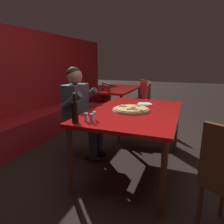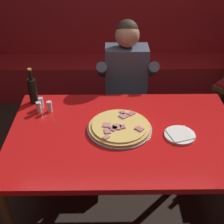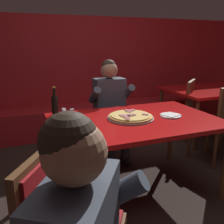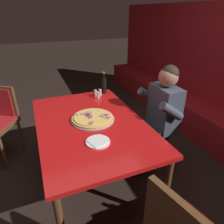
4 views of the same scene
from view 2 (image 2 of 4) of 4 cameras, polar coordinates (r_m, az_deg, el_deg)
The scene contains 11 objects.
ground_plane at distance 2.68m, azimuth 1.89°, elevation -16.84°, with size 24.00×24.00×0.00m, color black.
booth_wall_panel at distance 4.05m, azimuth 0.86°, elevation 17.52°, with size 6.80×0.16×1.90m, color #A3191E.
booth_bench at distance 4.01m, azimuth 0.89°, elevation 6.31°, with size 6.46×0.48×0.46m, color #A3191E.
main_dining_table at distance 2.19m, azimuth 2.23°, elevation -5.14°, with size 1.60×1.04×0.76m.
pizza at distance 2.17m, azimuth 1.39°, elevation -2.80°, with size 0.45×0.45×0.05m.
plate_white_paper at distance 2.16m, azimuth 12.29°, elevation -4.10°, with size 0.21×0.21×0.02m.
beer_bottle at distance 2.50m, azimuth -14.30°, elevation 3.92°, with size 0.07×0.07×0.29m.
shaker_black_pepper at distance 2.45m, azimuth -12.83°, elevation 1.57°, with size 0.04×0.04×0.09m.
shaker_oregano at distance 2.39m, azimuth -11.34°, elevation 0.89°, with size 0.04×0.04×0.09m.
shaker_parmesan at distance 2.40m, azimuth -13.21°, elevation 0.76°, with size 0.04×0.04×0.09m.
diner_seated_blue_shirt at distance 2.84m, azimuth 2.67°, elevation 4.88°, with size 0.53×0.53×1.27m.
Camera 2 is at (-0.11, -1.71, 2.06)m, focal length 50.00 mm.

